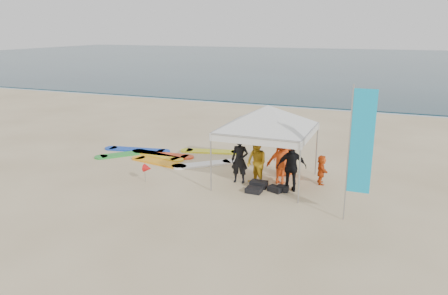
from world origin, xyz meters
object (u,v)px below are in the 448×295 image
person_yellow (257,163)px  person_orange_b (285,154)px  person_black_a (240,160)px  marker_pennant (148,168)px  surfboard_spread (165,156)px  person_black_b (292,167)px  person_seated (321,170)px  feather_flag (360,144)px  person_orange_a (281,161)px  canopy_tent (268,106)px

person_yellow → person_orange_b: person_orange_b is taller
person_black_a → marker_pennant: bearing=-165.0°
person_yellow → surfboard_spread: bearing=-167.4°
person_black_b → surfboard_spread: person_black_b is taller
person_orange_b → person_seated: (1.37, -0.37, -0.29)m
person_seated → feather_flag: 3.48m
marker_pennant → person_orange_a: bearing=20.6°
person_black_a → person_black_b: (1.84, -0.16, 0.02)m
marker_pennant → surfboard_spread: marker_pennant is taller
person_black_b → person_yellow: bearing=-24.2°
person_black_a → person_orange_a: 1.41m
person_orange_a → feather_flag: bearing=140.1°
person_yellow → marker_pennant: bearing=-128.3°
person_orange_b → marker_pennant: size_ratio=2.51×
person_yellow → marker_pennant: size_ratio=2.49×
person_black_b → person_orange_b: (-0.57, 1.43, -0.02)m
canopy_tent → surfboard_spread: 5.66m
marker_pennant → canopy_tent: bearing=21.5°
marker_pennant → person_black_b: bearing=11.6°
canopy_tent → surfboard_spread: (-4.78, 1.44, -2.66)m
person_orange_a → surfboard_spread: (-5.27, 1.33, -0.77)m
feather_flag → surfboard_spread: 9.00m
canopy_tent → person_black_a: bearing=-157.5°
person_black_a → canopy_tent: bearing=16.3°
person_orange_b → feather_flag: 4.36m
person_yellow → person_seated: bearing=60.1°
person_black_b → marker_pennant: size_ratio=2.58×
feather_flag → surfboard_spread: bearing=155.7°
person_black_b → marker_pennant: bearing=-7.9°
person_yellow → person_orange_b: 1.48m
person_yellow → person_black_b: (1.22, -0.10, 0.03)m
person_seated → surfboard_spread: person_seated is taller
person_black_a → surfboard_spread: size_ratio=0.28×
person_black_b → person_orange_b: 1.54m
person_orange_b → person_yellow: bearing=49.4°
person_black_a → surfboard_spread: person_black_a is taller
person_orange_a → person_seated: 1.41m
person_orange_a → canopy_tent: bearing=13.6°
marker_pennant → surfboard_spread: (-0.98, 2.95, -0.46)m
person_black_a → person_orange_b: person_black_a is taller
person_black_b → feather_flag: size_ratio=0.43×
person_orange_b → feather_flag: size_ratio=0.42×
person_black_a → canopy_tent: (0.85, 0.35, 1.89)m
person_yellow → person_black_b: person_black_b is taller
canopy_tent → marker_pennant: canopy_tent is taller
person_black_a → person_seated: person_black_a is taller
person_yellow → feather_flag: (3.40, -1.74, 1.44)m
person_seated → marker_pennant: (-5.60, -2.05, -0.01)m
person_orange_b → person_seated: 1.45m
person_orange_b → surfboard_spread: bearing=-20.3°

